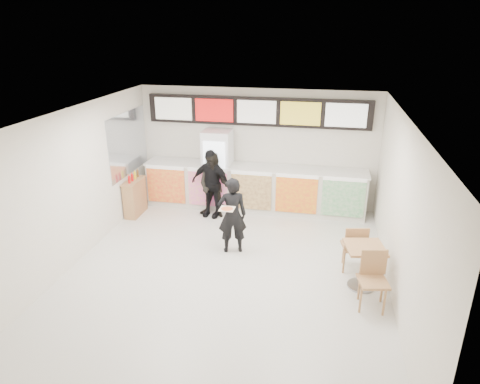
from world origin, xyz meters
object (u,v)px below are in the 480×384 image
(drinks_fridge, at_px, (218,169))
(customer_main, at_px, (232,215))
(customer_left, at_px, (214,185))
(condiment_ledge, at_px, (135,197))
(service_counter, at_px, (254,188))
(cafe_table, at_px, (364,259))
(customer_mid, at_px, (211,183))

(drinks_fridge, bearing_deg, customer_main, -68.86)
(customer_main, xyz_separation_m, customer_left, (-0.81, 1.62, -0.01))
(customer_main, relative_size, condiment_ledge, 1.52)
(customer_main, bearing_deg, condiment_ledge, -44.24)
(service_counter, relative_size, cafe_table, 3.23)
(service_counter, distance_m, condiment_ledge, 2.96)
(drinks_fridge, height_order, cafe_table, drinks_fridge)
(service_counter, height_order, cafe_table, service_counter)
(service_counter, distance_m, customer_main, 2.27)
(customer_main, height_order, condiment_ledge, customer_main)
(customer_mid, height_order, condiment_ledge, customer_mid)
(customer_mid, relative_size, cafe_table, 0.98)
(cafe_table, bearing_deg, service_counter, 117.66)
(customer_main, bearing_deg, customer_left, -81.64)
(drinks_fridge, relative_size, customer_main, 1.23)
(service_counter, xyz_separation_m, customer_left, (-0.87, -0.63, 0.23))
(customer_mid, bearing_deg, service_counter, 42.13)
(condiment_ledge, bearing_deg, customer_main, -26.01)
(drinks_fridge, relative_size, customer_mid, 1.18)
(condiment_ledge, bearing_deg, customer_mid, 8.92)
(customer_main, distance_m, customer_mid, 1.87)
(drinks_fridge, relative_size, customer_left, 1.24)
(customer_main, relative_size, cafe_table, 0.94)
(customer_left, distance_m, condiment_ledge, 2.00)
(service_counter, bearing_deg, customer_main, -91.47)
(cafe_table, bearing_deg, condiment_ledge, 146.35)
(customer_left, height_order, cafe_table, customer_left)
(service_counter, relative_size, customer_mid, 3.29)
(customer_main, relative_size, customer_mid, 0.96)
(cafe_table, bearing_deg, customer_left, 132.55)
(customer_left, height_order, condiment_ledge, customer_left)
(customer_main, height_order, customer_mid, customer_mid)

